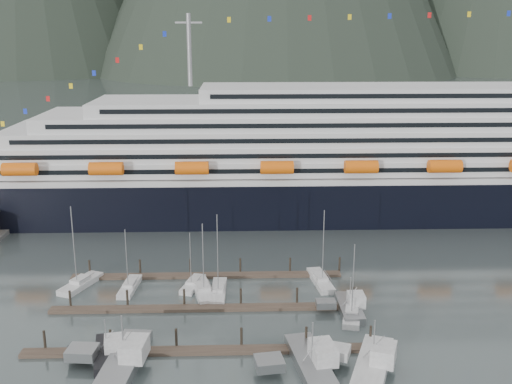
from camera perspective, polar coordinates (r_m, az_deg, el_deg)
ground at (r=93.84m, az=-2.06°, el=-11.88°), size 1600.00×1600.00×0.00m
cruise_ship at (r=144.88m, az=9.95°, el=2.73°), size 210.00×30.40×50.30m
dock_near at (r=85.13m, az=-5.51°, el=-14.75°), size 48.18×2.28×3.20m
dock_mid at (r=96.60m, az=-5.03°, el=-10.90°), size 48.18×2.28×3.20m
dock_far at (r=108.41m, az=-4.66°, el=-7.88°), size 48.18×2.28×3.20m
sailboat_a at (r=108.37m, az=-16.36°, el=-8.42°), size 6.22×9.78×15.14m
sailboat_b at (r=105.32m, az=-11.94°, el=-8.85°), size 2.98×8.95×11.39m
sailboat_c at (r=101.84m, az=-5.08°, el=-9.40°), size 4.94×10.44×13.14m
sailboat_d at (r=101.58m, az=-3.58°, el=-9.44°), size 2.60×9.97×14.60m
sailboat_f at (r=104.56m, az=-6.04°, el=-8.77°), size 4.19×7.98×10.40m
sailboat_g at (r=106.03m, az=6.17°, el=-8.41°), size 3.83×10.40×14.02m
sailboat_h at (r=94.92m, az=9.09°, el=-11.47°), size 4.28×8.96×12.62m
trawler_a at (r=83.18m, az=-12.57°, el=-15.30°), size 10.82×14.93×8.07m
trawler_b at (r=85.57m, az=-14.09°, el=-14.61°), size 7.61×9.93×6.14m
trawler_c at (r=80.78m, az=5.21°, el=-16.00°), size 10.85×15.20×7.58m
trawler_d at (r=82.13m, az=10.95°, el=-15.65°), size 10.91×13.50×7.75m
trawler_e at (r=96.32m, az=8.83°, el=-10.76°), size 7.51×9.86×6.37m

